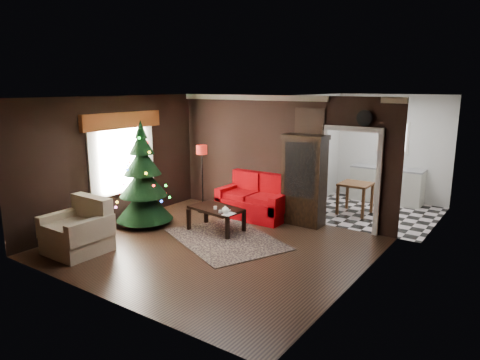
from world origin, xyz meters
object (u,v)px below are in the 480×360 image
Objects in this scene: armchair at (76,228)px; loveseat at (254,197)px; kitchen_table at (355,198)px; floor_lamp at (202,179)px; coffee_table at (216,219)px; teapot at (225,210)px; wall_clock at (365,118)px; curio_cabinet at (304,182)px; christmas_tree at (143,178)px.

loveseat is at bearing 68.07° from armchair.
kitchen_table is at bearing 42.51° from loveseat.
coffee_table is at bearing -38.99° from floor_lamp.
floor_lamp is 1.97m from teapot.
loveseat is 3.04m from wall_clock.
armchair is (-2.65, -3.89, -0.49)m from curio_cabinet.
curio_cabinet reaches higher than kitchen_table.
loveseat is 1.62× the size of armchair.
wall_clock is 0.43× the size of kitchen_table.
floor_lamp is 1.46× the size of coffee_table.
wall_clock is at bearing 9.66° from loveseat.
armchair is 0.94× the size of coffee_table.
loveseat is 1.29m from coffee_table.
loveseat is at bearing -137.49° from kitchen_table.
coffee_table is at bearing 20.03° from christmas_tree.
armchair is 6.29× the size of teapot.
curio_cabinet is at bearing 56.02° from armchair.
kitchen_table is at bearing 58.48° from armchair.
floor_lamp is 2.16× the size of kitchen_table.
floor_lamp is 3.34m from armchair.
loveseat is at bearing 101.30° from teapot.
wall_clock reaches higher than coffee_table.
christmas_tree reaches higher than floor_lamp.
loveseat is at bearing 83.63° from coffee_table.
loveseat is 1.56m from teapot.
floor_lamp is 5.07× the size of wall_clock.
armchair is (-1.50, -3.67, -0.04)m from loveseat.
kitchen_table is (1.50, 3.17, -0.22)m from teapot.
wall_clock is at bearing 8.53° from curio_cabinet.
kitchen_table is at bearing 113.75° from wall_clock.
christmas_tree is 1.83m from coffee_table.
loveseat is 0.89× the size of curio_cabinet.
armchair is 6.25m from kitchen_table.
coffee_table is at bearing 60.89° from armchair.
wall_clock reaches higher than christmas_tree.
armchair is 1.40× the size of kitchen_table.
christmas_tree reaches higher than loveseat.
christmas_tree is 1.94m from armchair.
floor_lamp is at bearing -168.23° from wall_clock.
teapot is at bearing -136.75° from wall_clock.
armchair is at bearing -124.26° from curio_cabinet.
christmas_tree reaches higher than coffee_table.
kitchen_table is (3.06, 2.00, -0.45)m from floor_lamp.
floor_lamp is at bearing -166.64° from curio_cabinet.
curio_cabinet is 0.81× the size of christmas_tree.
floor_lamp is (-1.26, -0.35, 0.33)m from loveseat.
coffee_table is 0.61m from teapot.
christmas_tree is 14.11× the size of teapot.
floor_lamp is 1.55m from christmas_tree.
wall_clock is (3.85, 4.07, 1.92)m from armchair.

